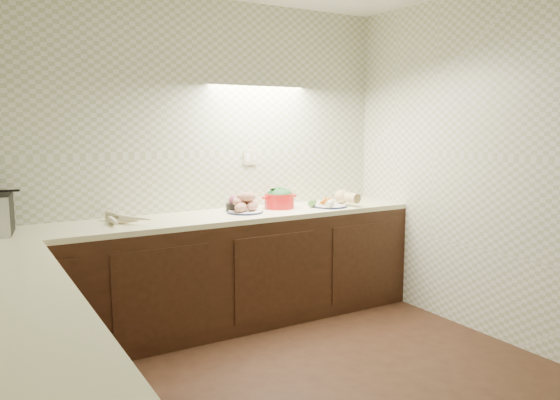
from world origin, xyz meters
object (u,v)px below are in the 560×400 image
onion_bowl (236,205)px  dutch_oven (279,198)px  veg_plate (335,200)px  parsnip_pile (121,218)px  sweet_potato_plate (244,205)px

onion_bowl → dutch_oven: 0.39m
dutch_oven → veg_plate: size_ratio=0.75×
parsnip_pile → sweet_potato_plate: 0.97m
sweet_potato_plate → onion_bowl: 0.12m
onion_bowl → veg_plate: size_ratio=0.40×
parsnip_pile → dutch_oven: bearing=0.4°
parsnip_pile → onion_bowl: 0.96m
parsnip_pile → sweet_potato_plate: sweet_potato_plate is taller
veg_plate → onion_bowl: bearing=166.7°
dutch_oven → onion_bowl: bearing=169.0°
onion_bowl → dutch_oven: dutch_oven is taller
sweet_potato_plate → dutch_oven: dutch_oven is taller
parsnip_pile → veg_plate: bearing=-4.3°
veg_plate → parsnip_pile: bearing=175.7°
onion_bowl → veg_plate: veg_plate is taller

